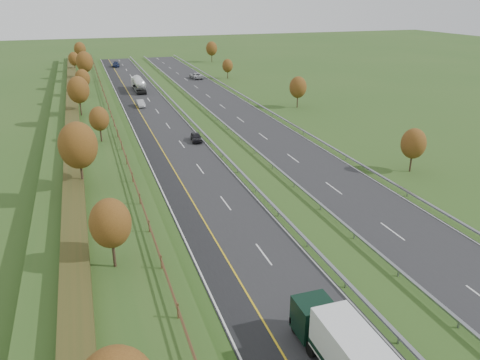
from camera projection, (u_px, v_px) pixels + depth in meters
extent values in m
plane|color=#2C4D1B|center=(209.00, 128.00, 83.90)|extent=(400.00, 400.00, 0.00)
cube|color=#242427|center=(160.00, 125.00, 85.91)|extent=(10.50, 200.00, 0.04)
cube|color=#242427|center=(245.00, 118.00, 90.82)|extent=(10.50, 200.00, 0.04)
cube|color=black|center=(140.00, 127.00, 84.80)|extent=(3.00, 200.00, 0.04)
cube|color=silver|center=(132.00, 127.00, 84.40)|extent=(0.15, 200.00, 0.01)
cube|color=gold|center=(148.00, 126.00, 85.23)|extent=(0.15, 200.00, 0.01)
cube|color=silver|center=(187.00, 123.00, 87.41)|extent=(0.15, 200.00, 0.01)
cube|color=silver|center=(220.00, 120.00, 89.31)|extent=(0.15, 200.00, 0.01)
cube|color=silver|center=(269.00, 116.00, 92.32)|extent=(0.15, 200.00, 0.01)
cube|color=silver|center=(326.00, 338.00, 32.58)|extent=(0.15, 4.00, 0.01)
cube|color=silver|center=(264.00, 254.00, 43.14)|extent=(0.15, 4.00, 0.01)
cube|color=silver|center=(392.00, 231.00, 47.31)|extent=(0.15, 4.00, 0.01)
cube|color=silver|center=(226.00, 203.00, 53.70)|extent=(0.15, 4.00, 0.01)
cube|color=silver|center=(334.00, 188.00, 57.87)|extent=(0.15, 4.00, 0.01)
cube|color=silver|center=(200.00, 169.00, 64.27)|extent=(0.15, 4.00, 0.01)
cube|color=silver|center=(293.00, 158.00, 68.43)|extent=(0.15, 4.00, 0.01)
cube|color=silver|center=(182.00, 144.00, 74.83)|extent=(0.15, 4.00, 0.01)
cube|color=silver|center=(263.00, 136.00, 79.00)|extent=(0.15, 4.00, 0.01)
cube|color=silver|center=(168.00, 126.00, 85.39)|extent=(0.15, 4.00, 0.01)
cube|color=silver|center=(240.00, 120.00, 89.56)|extent=(0.15, 4.00, 0.01)
cube|color=silver|center=(157.00, 111.00, 95.96)|extent=(0.15, 4.00, 0.01)
cube|color=silver|center=(222.00, 106.00, 100.12)|extent=(0.15, 4.00, 0.01)
cube|color=silver|center=(149.00, 100.00, 106.52)|extent=(0.15, 4.00, 0.01)
cube|color=silver|center=(208.00, 96.00, 110.69)|extent=(0.15, 4.00, 0.01)
cube|color=silver|center=(142.00, 90.00, 117.09)|extent=(0.15, 4.00, 0.01)
cube|color=silver|center=(196.00, 87.00, 121.25)|extent=(0.15, 4.00, 0.01)
cube|color=silver|center=(136.00, 82.00, 127.65)|extent=(0.15, 4.00, 0.01)
cube|color=silver|center=(186.00, 79.00, 131.81)|extent=(0.15, 4.00, 0.01)
cube|color=silver|center=(131.00, 75.00, 138.21)|extent=(0.15, 4.00, 0.01)
cube|color=silver|center=(177.00, 73.00, 142.38)|extent=(0.15, 4.00, 0.01)
cube|color=silver|center=(126.00, 70.00, 148.78)|extent=(0.15, 4.00, 0.01)
cube|color=silver|center=(170.00, 68.00, 152.94)|extent=(0.15, 4.00, 0.01)
cube|color=silver|center=(123.00, 65.00, 159.34)|extent=(0.15, 4.00, 0.01)
cube|color=silver|center=(163.00, 63.00, 163.51)|extent=(0.15, 4.00, 0.01)
cube|color=silver|center=(119.00, 60.00, 169.90)|extent=(0.15, 4.00, 0.01)
cube|color=silver|center=(158.00, 59.00, 174.07)|extent=(0.15, 4.00, 0.01)
cube|color=#2C4D1B|center=(86.00, 126.00, 81.68)|extent=(12.00, 200.00, 2.00)
cube|color=#343917|center=(73.00, 118.00, 80.52)|extent=(2.20, 180.00, 1.10)
cube|color=#422B19|center=(111.00, 115.00, 82.45)|extent=(0.08, 184.00, 0.10)
cube|color=#422B19|center=(111.00, 113.00, 82.30)|extent=(0.08, 184.00, 0.10)
cube|color=#422B19|center=(178.00, 311.00, 31.37)|extent=(0.12, 0.12, 1.20)
cube|color=#422B19|center=(161.00, 262.00, 37.10)|extent=(0.12, 0.12, 1.20)
cube|color=#422B19|center=(149.00, 226.00, 42.82)|extent=(0.12, 0.12, 1.20)
cube|color=#422B19|center=(140.00, 199.00, 48.54)|extent=(0.12, 0.12, 1.20)
cube|color=#422B19|center=(133.00, 177.00, 54.26)|extent=(0.12, 0.12, 1.20)
cube|color=#422B19|center=(127.00, 160.00, 59.98)|extent=(0.12, 0.12, 1.20)
cube|color=#422B19|center=(122.00, 145.00, 65.71)|extent=(0.12, 0.12, 1.20)
cube|color=#422B19|center=(118.00, 133.00, 71.43)|extent=(0.12, 0.12, 1.20)
cube|color=#422B19|center=(114.00, 123.00, 77.15)|extent=(0.12, 0.12, 1.20)
cube|color=#422B19|center=(111.00, 114.00, 82.87)|extent=(0.12, 0.12, 1.20)
cube|color=#422B19|center=(108.00, 106.00, 88.59)|extent=(0.12, 0.12, 1.20)
cube|color=#422B19|center=(106.00, 100.00, 94.32)|extent=(0.12, 0.12, 1.20)
cube|color=#422B19|center=(104.00, 94.00, 100.04)|extent=(0.12, 0.12, 1.20)
cube|color=#422B19|center=(102.00, 88.00, 105.76)|extent=(0.12, 0.12, 1.20)
cube|color=#422B19|center=(101.00, 83.00, 111.48)|extent=(0.12, 0.12, 1.20)
cube|color=#422B19|center=(99.00, 79.00, 117.20)|extent=(0.12, 0.12, 1.20)
cube|color=#422B19|center=(98.00, 75.00, 122.92)|extent=(0.12, 0.12, 1.20)
cube|color=#422B19|center=(97.00, 72.00, 128.65)|extent=(0.12, 0.12, 1.20)
cube|color=#422B19|center=(95.00, 68.00, 134.37)|extent=(0.12, 0.12, 1.20)
cube|color=#422B19|center=(94.00, 65.00, 140.09)|extent=(0.12, 0.12, 1.20)
cube|color=#422B19|center=(93.00, 62.00, 145.81)|extent=(0.12, 0.12, 1.20)
cube|color=#422B19|center=(93.00, 60.00, 151.53)|extent=(0.12, 0.12, 1.20)
cube|color=#422B19|center=(92.00, 58.00, 157.26)|extent=(0.12, 0.12, 1.20)
cube|color=#422B19|center=(91.00, 55.00, 162.98)|extent=(0.12, 0.12, 1.20)
cube|color=gray|center=(190.00, 119.00, 87.39)|extent=(0.32, 200.00, 0.18)
cube|color=gray|center=(398.00, 340.00, 32.06)|extent=(0.10, 0.14, 0.56)
cube|color=gray|center=(346.00, 285.00, 38.22)|extent=(0.10, 0.14, 0.56)
cube|color=gray|center=(307.00, 244.00, 44.38)|extent=(0.10, 0.14, 0.56)
cube|color=gray|center=(278.00, 214.00, 50.54)|extent=(0.10, 0.14, 0.56)
cube|color=gray|center=(256.00, 190.00, 56.70)|extent=(0.10, 0.14, 0.56)
cube|color=gray|center=(238.00, 171.00, 62.87)|extent=(0.10, 0.14, 0.56)
cube|color=gray|center=(223.00, 155.00, 69.03)|extent=(0.10, 0.14, 0.56)
cube|color=gray|center=(210.00, 142.00, 75.19)|extent=(0.10, 0.14, 0.56)
cube|color=gray|center=(200.00, 131.00, 81.35)|extent=(0.10, 0.14, 0.56)
cube|color=gray|center=(190.00, 121.00, 87.51)|extent=(0.10, 0.14, 0.56)
cube|color=gray|center=(183.00, 113.00, 93.68)|extent=(0.10, 0.14, 0.56)
cube|color=gray|center=(176.00, 105.00, 99.84)|extent=(0.10, 0.14, 0.56)
cube|color=gray|center=(169.00, 99.00, 106.00)|extent=(0.10, 0.14, 0.56)
cube|color=gray|center=(164.00, 93.00, 112.16)|extent=(0.10, 0.14, 0.56)
cube|color=gray|center=(159.00, 88.00, 118.32)|extent=(0.10, 0.14, 0.56)
cube|color=gray|center=(155.00, 83.00, 124.49)|extent=(0.10, 0.14, 0.56)
cube|color=gray|center=(151.00, 79.00, 130.65)|extent=(0.10, 0.14, 0.56)
cube|color=gray|center=(147.00, 75.00, 136.81)|extent=(0.10, 0.14, 0.56)
cube|color=gray|center=(144.00, 72.00, 142.97)|extent=(0.10, 0.14, 0.56)
cube|color=gray|center=(141.00, 69.00, 149.13)|extent=(0.10, 0.14, 0.56)
cube|color=gray|center=(138.00, 66.00, 155.30)|extent=(0.10, 0.14, 0.56)
cube|color=gray|center=(135.00, 63.00, 161.46)|extent=(0.10, 0.14, 0.56)
cube|color=gray|center=(133.00, 61.00, 167.62)|extent=(0.10, 0.14, 0.56)
cube|color=gray|center=(131.00, 58.00, 173.78)|extent=(0.10, 0.14, 0.56)
cube|color=gray|center=(217.00, 117.00, 88.91)|extent=(0.32, 200.00, 0.18)
cube|color=gray|center=(458.00, 325.00, 33.57)|extent=(0.10, 0.14, 0.56)
cube|color=gray|center=(398.00, 273.00, 39.74)|extent=(0.10, 0.14, 0.56)
cube|color=gray|center=(354.00, 236.00, 45.90)|extent=(0.10, 0.14, 0.56)
cube|color=gray|center=(321.00, 207.00, 52.06)|extent=(0.10, 0.14, 0.56)
cube|color=gray|center=(294.00, 185.00, 58.22)|extent=(0.10, 0.14, 0.56)
cube|color=gray|center=(273.00, 167.00, 64.38)|extent=(0.10, 0.14, 0.56)
cube|color=gray|center=(255.00, 152.00, 70.55)|extent=(0.10, 0.14, 0.56)
cube|color=gray|center=(240.00, 139.00, 76.71)|extent=(0.10, 0.14, 0.56)
cube|color=gray|center=(228.00, 128.00, 82.87)|extent=(0.10, 0.14, 0.56)
cube|color=gray|center=(217.00, 119.00, 89.03)|extent=(0.10, 0.14, 0.56)
cube|color=gray|center=(207.00, 111.00, 95.19)|extent=(0.10, 0.14, 0.56)
cube|color=gray|center=(199.00, 104.00, 101.36)|extent=(0.10, 0.14, 0.56)
cube|color=gray|center=(191.00, 98.00, 107.52)|extent=(0.10, 0.14, 0.56)
cube|color=gray|center=(185.00, 92.00, 113.68)|extent=(0.10, 0.14, 0.56)
cube|color=gray|center=(179.00, 87.00, 119.84)|extent=(0.10, 0.14, 0.56)
cube|color=gray|center=(174.00, 82.00, 126.00)|extent=(0.10, 0.14, 0.56)
cube|color=gray|center=(169.00, 78.00, 132.17)|extent=(0.10, 0.14, 0.56)
cube|color=gray|center=(164.00, 75.00, 138.33)|extent=(0.10, 0.14, 0.56)
cube|color=gray|center=(160.00, 71.00, 144.49)|extent=(0.10, 0.14, 0.56)
cube|color=gray|center=(157.00, 68.00, 150.65)|extent=(0.10, 0.14, 0.56)
cube|color=gray|center=(153.00, 65.00, 156.81)|extent=(0.10, 0.14, 0.56)
cube|color=gray|center=(150.00, 62.00, 162.98)|extent=(0.10, 0.14, 0.56)
cube|color=gray|center=(147.00, 60.00, 169.14)|extent=(0.10, 0.14, 0.56)
cube|color=gray|center=(145.00, 58.00, 175.30)|extent=(0.10, 0.14, 0.56)
cube|color=gray|center=(273.00, 113.00, 92.33)|extent=(0.32, 200.00, 0.18)
cube|color=gray|center=(407.00, 194.00, 55.48)|extent=(0.10, 0.14, 0.56)
cube|color=gray|center=(346.00, 158.00, 67.81)|extent=(0.10, 0.14, 0.56)
cube|color=gray|center=(304.00, 133.00, 80.13)|extent=(0.10, 0.14, 0.56)
cube|color=gray|center=(272.00, 114.00, 92.45)|extent=(0.10, 0.14, 0.56)
cube|color=gray|center=(249.00, 100.00, 104.78)|extent=(0.10, 0.14, 0.56)
cube|color=gray|center=(230.00, 89.00, 117.10)|extent=(0.10, 0.14, 0.56)
cube|color=gray|center=(215.00, 80.00, 129.43)|extent=(0.10, 0.14, 0.56)
cube|color=gray|center=(202.00, 73.00, 141.75)|extent=(0.10, 0.14, 0.56)
cube|color=gray|center=(192.00, 66.00, 154.07)|extent=(0.10, 0.14, 0.56)
cube|color=gray|center=(183.00, 61.00, 166.40)|extent=(0.10, 0.14, 0.56)
cube|color=gray|center=(175.00, 56.00, 178.72)|extent=(0.10, 0.14, 0.56)
cylinder|color=#2D2116|center=(114.00, 253.00, 37.15)|extent=(0.24, 0.24, 2.43)
ellipsoid|color=#512F11|center=(110.00, 223.00, 36.16)|extent=(3.24, 3.24, 4.05)
cylinder|color=#2D2116|center=(82.00, 175.00, 52.27)|extent=(0.24, 0.24, 3.15)
ellipsoid|color=#512F11|center=(78.00, 145.00, 50.98)|extent=(4.20, 4.20, 5.25)
cylinder|color=#2D2116|center=(101.00, 134.00, 69.19)|extent=(0.24, 0.24, 2.16)
ellipsoid|color=#512F11|center=(99.00, 119.00, 68.31)|extent=(2.88, 2.88, 3.60)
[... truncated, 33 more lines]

